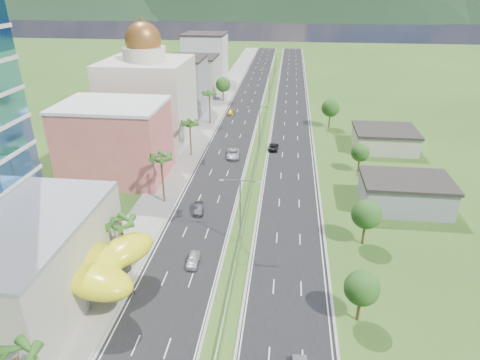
% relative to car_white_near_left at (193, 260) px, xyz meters
% --- Properties ---
extents(ground, '(500.00, 500.00, 0.00)m').
position_rel_car_white_near_left_xyz_m(ground, '(6.15, -3.77, -0.71)').
color(ground, '#2D5119').
rests_on(ground, ground).
extents(road_left, '(11.00, 260.00, 0.04)m').
position_rel_car_white_near_left_xyz_m(road_left, '(-1.35, 86.23, -0.69)').
color(road_left, black).
rests_on(road_left, ground).
extents(road_right, '(11.00, 260.00, 0.04)m').
position_rel_car_white_near_left_xyz_m(road_right, '(13.65, 86.23, -0.69)').
color(road_right, black).
rests_on(road_right, ground).
extents(sidewalk_left, '(7.00, 260.00, 0.12)m').
position_rel_car_white_near_left_xyz_m(sidewalk_left, '(-10.85, 86.23, -0.65)').
color(sidewalk_left, gray).
rests_on(sidewalk_left, ground).
extents(median_guardrail, '(0.10, 216.06, 0.76)m').
position_rel_car_white_near_left_xyz_m(median_guardrail, '(6.15, 68.22, -0.10)').
color(median_guardrail, gray).
rests_on(median_guardrail, ground).
extents(streetlight_median_b, '(6.04, 0.25, 11.00)m').
position_rel_car_white_near_left_xyz_m(streetlight_median_b, '(6.15, 6.23, 6.03)').
color(streetlight_median_b, gray).
rests_on(streetlight_median_b, ground).
extents(streetlight_median_c, '(6.04, 0.25, 11.00)m').
position_rel_car_white_near_left_xyz_m(streetlight_median_c, '(6.15, 46.23, 6.03)').
color(streetlight_median_c, gray).
rests_on(streetlight_median_c, ground).
extents(streetlight_median_d, '(6.04, 0.25, 11.00)m').
position_rel_car_white_near_left_xyz_m(streetlight_median_d, '(6.15, 91.23, 6.03)').
color(streetlight_median_d, gray).
rests_on(streetlight_median_d, ground).
extents(streetlight_median_e, '(6.04, 0.25, 11.00)m').
position_rel_car_white_near_left_xyz_m(streetlight_median_e, '(6.15, 136.23, 6.03)').
color(streetlight_median_e, gray).
rests_on(streetlight_median_e, ground).
extents(lime_canopy, '(18.00, 15.00, 7.40)m').
position_rel_car_white_near_left_xyz_m(lime_canopy, '(-13.85, -7.77, 4.28)').
color(lime_canopy, yellow).
rests_on(lime_canopy, ground).
extents(pink_shophouse, '(20.00, 15.00, 15.00)m').
position_rel_car_white_near_left_xyz_m(pink_shophouse, '(-21.85, 28.23, 6.79)').
color(pink_shophouse, '#C85952').
rests_on(pink_shophouse, ground).
extents(domed_building, '(20.00, 20.00, 28.70)m').
position_rel_car_white_near_left_xyz_m(domed_building, '(-21.85, 51.23, 10.64)').
color(domed_building, beige).
rests_on(domed_building, ground).
extents(midrise_grey, '(16.00, 15.00, 16.00)m').
position_rel_car_white_near_left_xyz_m(midrise_grey, '(-20.85, 76.23, 7.29)').
color(midrise_grey, gray).
rests_on(midrise_grey, ground).
extents(midrise_beige, '(16.00, 15.00, 13.00)m').
position_rel_car_white_near_left_xyz_m(midrise_beige, '(-20.85, 98.23, 5.79)').
color(midrise_beige, '#BEB79C').
rests_on(midrise_beige, ground).
extents(midrise_white, '(16.00, 15.00, 18.00)m').
position_rel_car_white_near_left_xyz_m(midrise_white, '(-20.85, 121.23, 8.29)').
color(midrise_white, silver).
rests_on(midrise_white, ground).
extents(shed_near, '(15.00, 10.00, 5.00)m').
position_rel_car_white_near_left_xyz_m(shed_near, '(34.15, 21.23, 1.79)').
color(shed_near, gray).
rests_on(shed_near, ground).
extents(shed_far, '(14.00, 12.00, 4.40)m').
position_rel_car_white_near_left_xyz_m(shed_far, '(36.15, 51.23, 1.49)').
color(shed_far, '#BEB79C').
rests_on(shed_far, ground).
extents(palm_tree_a, '(3.60, 3.60, 9.10)m').
position_rel_car_white_near_left_xyz_m(palm_tree_a, '(-9.35, -25.77, 7.31)').
color(palm_tree_a, '#47301C').
rests_on(palm_tree_a, ground).
extents(palm_tree_b, '(3.60, 3.60, 8.10)m').
position_rel_car_white_near_left_xyz_m(palm_tree_b, '(-9.35, -1.77, 6.35)').
color(palm_tree_b, '#47301C').
rests_on(palm_tree_b, ground).
extents(palm_tree_c, '(3.60, 3.60, 9.60)m').
position_rel_car_white_near_left_xyz_m(palm_tree_c, '(-9.35, 18.23, 7.79)').
color(palm_tree_c, '#47301C').
rests_on(palm_tree_c, ground).
extents(palm_tree_d, '(3.60, 3.60, 8.60)m').
position_rel_car_white_near_left_xyz_m(palm_tree_d, '(-9.35, 41.23, 6.83)').
color(palm_tree_d, '#47301C').
rests_on(palm_tree_d, ground).
extents(palm_tree_e, '(3.60, 3.60, 9.40)m').
position_rel_car_white_near_left_xyz_m(palm_tree_e, '(-9.35, 66.23, 7.59)').
color(palm_tree_e, '#47301C').
rests_on(palm_tree_e, ground).
extents(leafy_tree_lfar, '(4.90, 4.90, 8.05)m').
position_rel_car_white_near_left_xyz_m(leafy_tree_lfar, '(-9.35, 91.23, 4.86)').
color(leafy_tree_lfar, '#47301C').
rests_on(leafy_tree_lfar, ground).
extents(leafy_tree_ra, '(4.20, 4.20, 6.90)m').
position_rel_car_white_near_left_xyz_m(leafy_tree_ra, '(22.15, -8.77, 4.06)').
color(leafy_tree_ra, '#47301C').
rests_on(leafy_tree_ra, ground).
extents(leafy_tree_rb, '(4.55, 4.55, 7.47)m').
position_rel_car_white_near_left_xyz_m(leafy_tree_rb, '(25.15, 8.23, 4.46)').
color(leafy_tree_rb, '#47301C').
rests_on(leafy_tree_rb, ground).
extents(leafy_tree_rc, '(3.85, 3.85, 6.33)m').
position_rel_car_white_near_left_xyz_m(leafy_tree_rc, '(28.15, 36.23, 3.66)').
color(leafy_tree_rc, '#47301C').
rests_on(leafy_tree_rc, ground).
extents(leafy_tree_rd, '(4.90, 4.90, 8.05)m').
position_rel_car_white_near_left_xyz_m(leafy_tree_rd, '(24.15, 66.23, 4.86)').
color(leafy_tree_rd, '#47301C').
rests_on(leafy_tree_rd, ground).
extents(mountain_ridge, '(860.00, 140.00, 90.00)m').
position_rel_car_white_near_left_xyz_m(mountain_ridge, '(66.15, 446.23, -0.71)').
color(mountain_ridge, black).
rests_on(mountain_ridge, ground).
extents(car_white_near_left, '(1.70, 4.00, 1.35)m').
position_rel_car_white_near_left_xyz_m(car_white_near_left, '(0.00, 0.00, 0.00)').
color(car_white_near_left, silver).
rests_on(car_white_near_left, road_left).
extents(car_dark_left, '(2.21, 4.56, 1.44)m').
position_rel_car_white_near_left_xyz_m(car_dark_left, '(-2.35, 15.17, 0.05)').
color(car_dark_left, black).
rests_on(car_dark_left, road_left).
extents(car_silver_mid_left, '(3.21, 6.12, 1.64)m').
position_rel_car_white_near_left_xyz_m(car_silver_mid_left, '(0.49, 41.45, 0.15)').
color(car_silver_mid_left, '#B3B6BC').
rests_on(car_silver_mid_left, road_left).
extents(car_yellow_far_left, '(1.78, 4.27, 1.23)m').
position_rel_car_white_near_left_xyz_m(car_yellow_far_left, '(-4.58, 75.70, -0.06)').
color(car_yellow_far_left, gold).
rests_on(car_yellow_far_left, road_left).
extents(car_dark_far_right, '(2.57, 5.00, 1.35)m').
position_rel_car_white_near_left_xyz_m(car_dark_far_right, '(9.52, 47.44, -0.00)').
color(car_dark_far_right, black).
rests_on(car_dark_far_right, road_right).
extents(motorcycle, '(0.58, 1.83, 1.16)m').
position_rel_car_white_near_left_xyz_m(motorcycle, '(-6.15, -7.94, -0.09)').
color(motorcycle, black).
rests_on(motorcycle, road_left).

